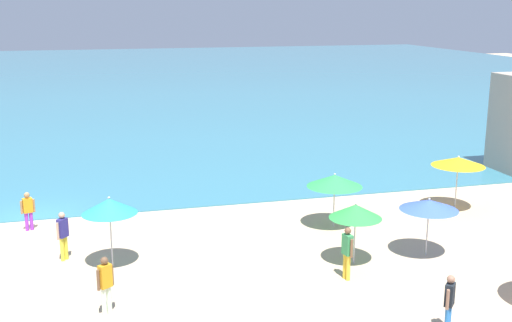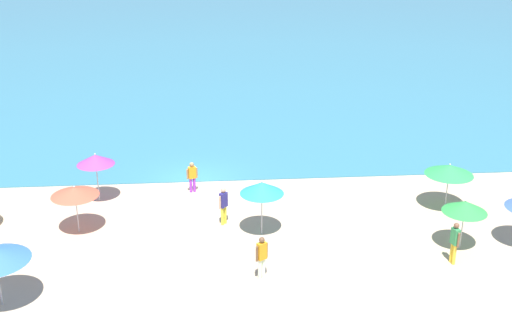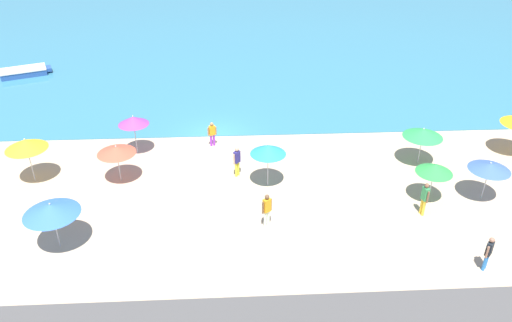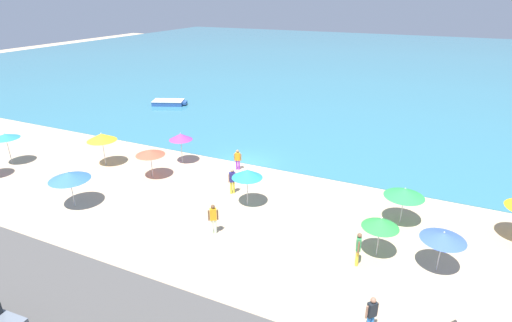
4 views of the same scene
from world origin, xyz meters
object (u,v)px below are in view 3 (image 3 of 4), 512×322
object	(u,v)px
beach_umbrella_2	(51,209)
skiff_nearshore	(24,72)
beach_umbrella_0	(490,167)
beach_umbrella_3	(133,121)
beach_umbrella_6	(435,168)
beach_umbrella_7	(423,133)
beach_umbrella_8	(26,144)
bather_3	(425,197)
bather_2	(212,133)
bather_1	(267,209)
bather_4	(237,160)
beach_umbrella_9	(116,150)
bather_0	(488,252)
beach_umbrella_11	(268,149)

from	to	relation	value
beach_umbrella_2	skiff_nearshore	bearing A→B (deg)	112.33
beach_umbrella_2	skiff_nearshore	size ratio (longest dim) A/B	0.59
beach_umbrella_0	beach_umbrella_3	size ratio (longest dim) A/B	0.88
beach_umbrella_6	beach_umbrella_7	distance (m)	3.83
beach_umbrella_0	beach_umbrella_8	xyz separation A→B (m)	(-23.72, 2.94, 0.36)
bather_3	bather_2	bearing A→B (deg)	143.83
bather_1	skiff_nearshore	bearing A→B (deg)	131.21
beach_umbrella_0	beach_umbrella_6	xyz separation A→B (m)	(-2.82, -0.03, 0.01)
beach_umbrella_7	skiff_nearshore	distance (m)	31.96
beach_umbrella_0	bather_4	bearing A→B (deg)	167.11
beach_umbrella_2	skiff_nearshore	distance (m)	24.07
beach_umbrella_7	bather_1	distance (m)	10.76
beach_umbrella_3	beach_umbrella_7	size ratio (longest dim) A/B	1.09
beach_umbrella_2	beach_umbrella_9	distance (m)	5.70
beach_umbrella_2	bather_0	distance (m)	18.71
beach_umbrella_0	beach_umbrella_7	world-z (taller)	beach_umbrella_7
beach_umbrella_0	beach_umbrella_8	size ratio (longest dim) A/B	0.83
bather_4	beach_umbrella_2	bearing A→B (deg)	-145.29
bather_2	beach_umbrella_8	bearing A→B (deg)	-159.89
beach_umbrella_2	bather_1	size ratio (longest dim) A/B	1.37
beach_umbrella_8	beach_umbrella_11	size ratio (longest dim) A/B	1.04
beach_umbrella_0	beach_umbrella_11	distance (m)	11.16
beach_umbrella_2	bather_2	distance (m)	11.46
beach_umbrella_8	beach_umbrella_2	bearing A→B (deg)	-62.54
bather_2	bather_4	size ratio (longest dim) A/B	0.89
bather_0	beach_umbrella_0	bearing A→B (deg)	66.59
beach_umbrella_0	beach_umbrella_11	size ratio (longest dim) A/B	0.86
beach_umbrella_2	bather_4	world-z (taller)	beach_umbrella_2
beach_umbrella_6	bather_0	world-z (taller)	beach_umbrella_6
bather_2	skiff_nearshore	xyz separation A→B (m)	(-15.81, 12.98, -0.56)
beach_umbrella_2	beach_umbrella_3	bearing A→B (deg)	75.60
beach_umbrella_3	bather_1	bearing A→B (deg)	-46.05
bather_1	skiff_nearshore	world-z (taller)	bather_1
beach_umbrella_0	beach_umbrella_9	size ratio (longest dim) A/B	0.98
beach_umbrella_6	beach_umbrella_11	bearing A→B (deg)	167.15
beach_umbrella_2	bather_0	xyz separation A→B (m)	(18.52, -2.45, -1.12)
beach_umbrella_7	skiff_nearshore	bearing A→B (deg)	150.49
beach_umbrella_8	beach_umbrella_9	xyz separation A→B (m)	(4.72, -0.27, -0.34)
beach_umbrella_2	bather_3	distance (m)	17.28
beach_umbrella_2	beach_umbrella_3	distance (m)	8.80
beach_umbrella_6	bather_4	size ratio (longest dim) A/B	1.25
beach_umbrella_11	bather_2	bearing A→B (deg)	123.52
beach_umbrella_0	beach_umbrella_9	bearing A→B (deg)	172.01
beach_umbrella_3	bather_2	size ratio (longest dim) A/B	1.56
beach_umbrella_9	bather_1	size ratio (longest dim) A/B	1.22
beach_umbrella_9	beach_umbrella_3	bearing A→B (deg)	82.20
beach_umbrella_2	bather_1	bearing A→B (deg)	5.96
beach_umbrella_8	bather_0	size ratio (longest dim) A/B	1.56
beach_umbrella_0	bather_2	distance (m)	15.52
beach_umbrella_2	bather_0	world-z (taller)	beach_umbrella_2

